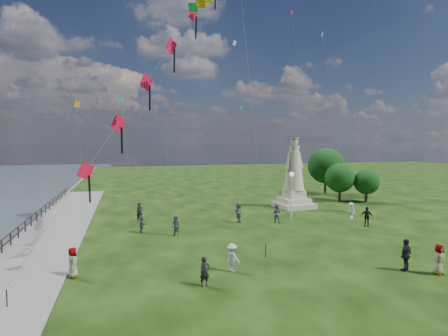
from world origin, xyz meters
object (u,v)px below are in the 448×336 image
object	(u,v)px
person_0	(205,272)
person_4	(439,259)
person_5	(142,224)
person_7	(276,213)
lamppost	(292,185)
person_8	(351,211)
person_11	(239,213)
person_9	(367,217)
person_2	(232,257)
person_1	(176,226)
person_10	(73,262)
person_6	(140,212)
person_3	(406,255)
statue	(294,181)

from	to	relation	value
person_0	person_4	bearing A→B (deg)	-25.48
person_5	person_7	xyz separation A→B (m)	(12.18, 0.66, 0.12)
lamppost	person_0	xyz separation A→B (m)	(-11.29, -13.85, -2.52)
person_8	person_11	bearing A→B (deg)	-105.88
person_4	person_9	world-z (taller)	person_9
person_2	person_11	xyz separation A→B (m)	(4.07, 12.14, 0.11)
lamppost	person_5	xyz separation A→B (m)	(-14.03, -1.47, -2.55)
person_2	person_4	bearing A→B (deg)	-144.73
person_7	person_11	bearing A→B (deg)	17.39
person_1	person_10	world-z (taller)	person_10
person_10	person_6	bearing A→B (deg)	-26.96
lamppost	person_8	bearing A→B (deg)	-10.17
person_3	person_8	xyz separation A→B (m)	(5.29, 13.53, -0.16)
person_6	person_10	distance (m)	14.38
person_5	person_11	bearing A→B (deg)	-91.86
person_3	person_0	bearing A→B (deg)	-28.38
statue	person_5	world-z (taller)	statue
lamppost	person_0	world-z (taller)	lamppost
statue	person_5	size ratio (longest dim) A/B	5.25
person_2	person_9	size ratio (longest dim) A/B	0.93
person_3	person_9	size ratio (longest dim) A/B	1.08
person_1	person_8	size ratio (longest dim) A/B	1.04
person_5	statue	bearing A→B (deg)	-78.35
person_1	person_4	bearing A→B (deg)	4.09
person_2	person_7	distance (m)	13.50
person_4	person_5	xyz separation A→B (m)	(-15.94, 14.06, -0.13)
statue	person_4	bearing A→B (deg)	-98.82
person_2	person_10	size ratio (longest dim) A/B	0.96
person_1	person_6	size ratio (longest dim) A/B	0.94
lamppost	person_2	xyz separation A→B (m)	(-9.30, -12.07, -2.49)
person_7	person_10	world-z (taller)	person_7
person_0	person_6	distance (m)	17.08
statue	person_1	bearing A→B (deg)	-153.21
person_4	person_7	distance (m)	15.19
statue	lamppost	size ratio (longest dim) A/B	1.71
person_4	person_9	xyz separation A→B (m)	(3.34, 11.29, 0.00)
statue	person_10	size ratio (longest dim) A/B	4.63
person_7	person_1	bearing A→B (deg)	46.73
person_8	person_9	size ratio (longest dim) A/B	0.91
person_2	person_9	bearing A→B (deg)	-99.29
person_0	person_4	size ratio (longest dim) A/B	0.89
lamppost	person_11	world-z (taller)	lamppost
person_4	person_8	world-z (taller)	person_4
person_0	person_4	world-z (taller)	person_4
lamppost	person_7	world-z (taller)	lamppost
lamppost	person_9	size ratio (longest dim) A/B	2.60
person_4	person_0	bearing A→B (deg)	154.25
person_2	person_9	distance (m)	16.53
person_7	person_11	world-z (taller)	person_11
person_6	person_11	distance (m)	9.28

